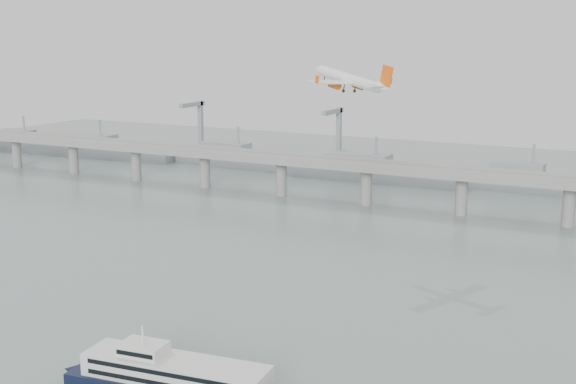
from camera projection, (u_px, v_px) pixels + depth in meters
The scene contains 5 objects.
ground at pixel (196, 354), 213.45m from camera, with size 900.00×900.00×0.00m, color slate.
bridge at pixel (420, 176), 384.04m from camera, with size 800.00×22.00×23.90m.
distant_fleet at pixel (228, 158), 512.83m from camera, with size 453.00×60.90×40.00m.
ferry at pixel (176, 380), 186.65m from camera, with size 92.42×23.01×17.44m.
airliner at pixel (351, 80), 293.15m from camera, with size 40.72×38.19×11.42m.
Camera 1 is at (115.27, -165.46, 87.05)m, focal length 48.00 mm.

